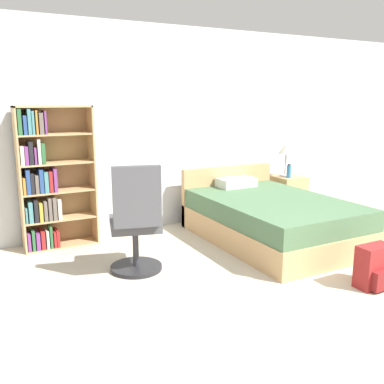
{
  "coord_description": "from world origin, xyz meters",
  "views": [
    {
      "loc": [
        -2.5,
        -1.94,
        1.69
      ],
      "look_at": [
        -0.42,
        1.98,
        0.71
      ],
      "focal_mm": 40.0,
      "sensor_mm": 36.0,
      "label": 1
    }
  ],
  "objects_px": {
    "office_chair": "(136,224)",
    "nightstand": "(287,195)",
    "backpack_red": "(375,268)",
    "table_lamp": "(286,150)",
    "water_bottle": "(289,171)",
    "bookshelf": "(48,180)",
    "bed": "(269,218)"
  },
  "relations": [
    {
      "from": "bed",
      "to": "table_lamp",
      "type": "xyz_separation_m",
      "value": [
        0.96,
        0.87,
        0.68
      ]
    },
    {
      "from": "office_chair",
      "to": "table_lamp",
      "type": "bearing_deg",
      "value": 21.92
    },
    {
      "from": "office_chair",
      "to": "backpack_red",
      "type": "distance_m",
      "value": 2.25
    },
    {
      "from": "nightstand",
      "to": "backpack_red",
      "type": "relative_size",
      "value": 1.44
    },
    {
      "from": "bookshelf",
      "to": "table_lamp",
      "type": "distance_m",
      "value": 3.36
    },
    {
      "from": "office_chair",
      "to": "backpack_red",
      "type": "xyz_separation_m",
      "value": [
        1.8,
        -1.31,
        -0.32
      ]
    },
    {
      "from": "bed",
      "to": "nightstand",
      "type": "relative_size",
      "value": 3.66
    },
    {
      "from": "nightstand",
      "to": "backpack_red",
      "type": "bearing_deg",
      "value": -112.44
    },
    {
      "from": "office_chair",
      "to": "table_lamp",
      "type": "height_order",
      "value": "office_chair"
    },
    {
      "from": "office_chair",
      "to": "water_bottle",
      "type": "height_order",
      "value": "office_chair"
    },
    {
      "from": "bed",
      "to": "backpack_red",
      "type": "distance_m",
      "value": 1.55
    },
    {
      "from": "bookshelf",
      "to": "water_bottle",
      "type": "relative_size",
      "value": 8.14
    },
    {
      "from": "table_lamp",
      "to": "backpack_red",
      "type": "xyz_separation_m",
      "value": [
        -0.96,
        -2.42,
        -0.77
      ]
    },
    {
      "from": "bookshelf",
      "to": "bed",
      "type": "relative_size",
      "value": 0.77
    },
    {
      "from": "office_chair",
      "to": "nightstand",
      "type": "height_order",
      "value": "office_chair"
    },
    {
      "from": "bed",
      "to": "nightstand",
      "type": "height_order",
      "value": "bed"
    },
    {
      "from": "nightstand",
      "to": "bookshelf",
      "type": "bearing_deg",
      "value": 178.33
    },
    {
      "from": "table_lamp",
      "to": "bed",
      "type": "bearing_deg",
      "value": -137.75
    },
    {
      "from": "nightstand",
      "to": "backpack_red",
      "type": "distance_m",
      "value": 2.6
    },
    {
      "from": "office_chair",
      "to": "nightstand",
      "type": "relative_size",
      "value": 1.93
    },
    {
      "from": "backpack_red",
      "to": "nightstand",
      "type": "bearing_deg",
      "value": 67.56
    },
    {
      "from": "nightstand",
      "to": "water_bottle",
      "type": "height_order",
      "value": "water_bottle"
    },
    {
      "from": "bookshelf",
      "to": "table_lamp",
      "type": "xyz_separation_m",
      "value": [
        3.35,
        -0.08,
        0.16
      ]
    },
    {
      "from": "office_chair",
      "to": "backpack_red",
      "type": "bearing_deg",
      "value": -35.99
    },
    {
      "from": "table_lamp",
      "to": "water_bottle",
      "type": "height_order",
      "value": "table_lamp"
    },
    {
      "from": "bookshelf",
      "to": "nightstand",
      "type": "distance_m",
      "value": 3.43
    },
    {
      "from": "nightstand",
      "to": "backpack_red",
      "type": "height_order",
      "value": "nightstand"
    },
    {
      "from": "water_bottle",
      "to": "backpack_red",
      "type": "height_order",
      "value": "water_bottle"
    },
    {
      "from": "water_bottle",
      "to": "bookshelf",
      "type": "bearing_deg",
      "value": 176.22
    },
    {
      "from": "bed",
      "to": "water_bottle",
      "type": "xyz_separation_m",
      "value": [
        0.91,
        0.74,
        0.39
      ]
    },
    {
      "from": "nightstand",
      "to": "water_bottle",
      "type": "bearing_deg",
      "value": -124.2
    },
    {
      "from": "nightstand",
      "to": "bed",
      "type": "bearing_deg",
      "value": -139.24
    }
  ]
}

